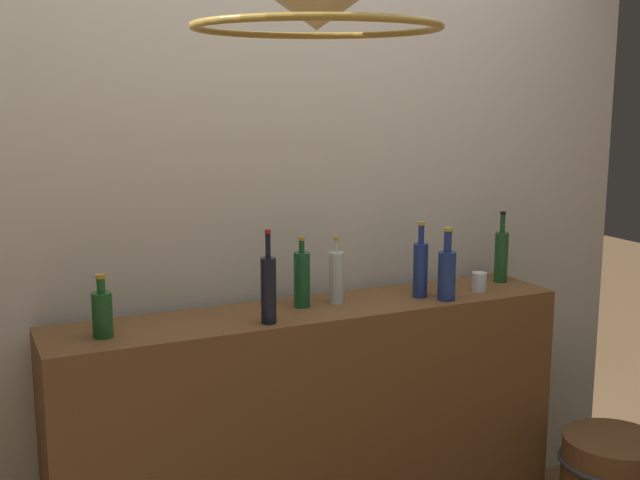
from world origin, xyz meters
name	(u,v)px	position (x,y,z in m)	size (l,w,h in m)	color
panelled_rear_partition	(285,158)	(0.00, 1.10, 1.47)	(3.07, 0.15, 2.78)	beige
bar_shelf_unit	(314,438)	(0.00, 0.85, 0.48)	(1.85, 0.35, 0.97)	brown
liquor_bottle_amaro	(447,273)	(0.48, 0.75, 1.07)	(0.06, 0.06, 0.27)	navy
liquor_bottle_tequila	(336,277)	(0.10, 0.88, 1.06)	(0.05, 0.05, 0.24)	#B9C8BD
liquor_bottle_vodka	(102,313)	(-0.73, 0.82, 1.04)	(0.06, 0.06, 0.20)	#1A5121
liquor_bottle_brandy	(302,279)	(-0.03, 0.88, 1.07)	(0.06, 0.06, 0.25)	#174F26
liquor_bottle_vermouth	(501,255)	(0.83, 0.89, 1.07)	(0.05, 0.05, 0.28)	#1A4921
liquor_bottle_rye	(420,268)	(0.42, 0.82, 1.08)	(0.05, 0.05, 0.28)	navy
liquor_bottle_scotch	(268,288)	(-0.21, 0.74, 1.08)	(0.05, 0.05, 0.31)	black
glass_tumbler_rocks	(479,282)	(0.67, 0.80, 1.00)	(0.06, 0.06, 0.07)	silver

